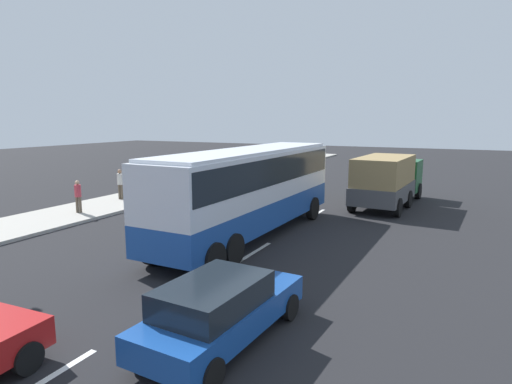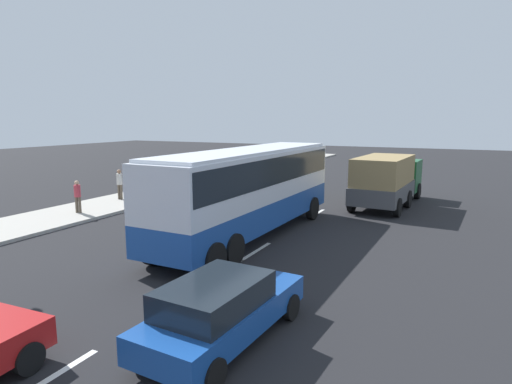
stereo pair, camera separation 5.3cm
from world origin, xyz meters
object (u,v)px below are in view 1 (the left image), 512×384
Objects in this scene: pedestrian_near_curb at (120,182)px; coach_bus at (250,183)px; cargo_truck at (388,179)px; pedestrian_at_crossing at (78,194)px; car_blue_saloon at (221,309)px.

coach_bus is at bearing 62.93° from pedestrian_near_curb.
cargo_truck is at bearing -21.59° from coach_bus.
cargo_truck is 16.67m from pedestrian_at_crossing.
pedestrian_near_curb is (-5.82, 14.38, -0.36)m from cargo_truck.
pedestrian_near_curb is at bearing 115.65° from cargo_truck.
cargo_truck is at bearing 103.57° from pedestrian_near_curb.
pedestrian_near_curb is (11.52, 13.78, 0.39)m from car_blue_saloon.
cargo_truck is 1.65× the size of car_blue_saloon.
pedestrian_near_curb is at bearing 53.74° from car_blue_saloon.
car_blue_saloon is (-17.34, 0.60, -0.75)m from cargo_truck.
pedestrian_at_crossing is at bearing 2.96° from pedestrian_near_curb.
car_blue_saloon is at bearing -155.76° from coach_bus.
coach_bus is 9.73m from pedestrian_at_crossing.
pedestrian_at_crossing is (-0.26, 9.65, -1.16)m from coach_bus.
cargo_truck is (9.33, -3.97, -0.71)m from coach_bus.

